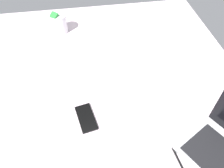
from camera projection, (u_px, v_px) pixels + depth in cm
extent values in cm
cube|color=silver|center=(110.00, 122.00, 105.88)|extent=(180.00, 140.00, 18.00)
cylinder|color=silver|center=(59.00, 24.00, 134.44)|extent=(9.00, 9.00, 11.00)
cube|color=blue|center=(61.00, 25.00, 136.85)|extent=(6.42, 5.78, 4.82)
cube|color=blue|center=(60.00, 22.00, 134.82)|extent=(7.44, 7.68, 5.73)
cube|color=orange|center=(58.00, 20.00, 130.98)|extent=(4.36, 5.12, 3.35)
cube|color=#268C33|center=(54.00, 16.00, 129.43)|extent=(5.80, 5.26, 4.69)
cube|color=black|center=(86.00, 118.00, 96.31)|extent=(15.05, 9.38, 0.80)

